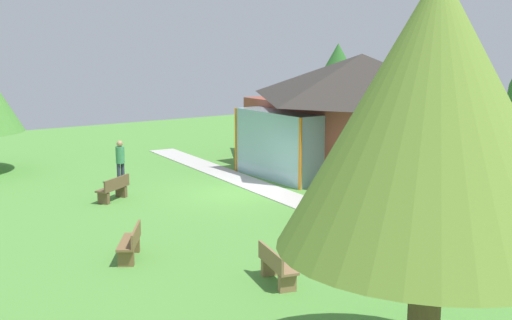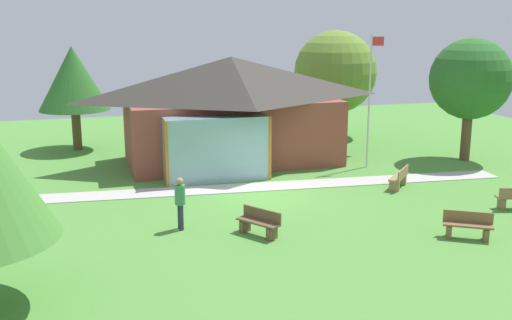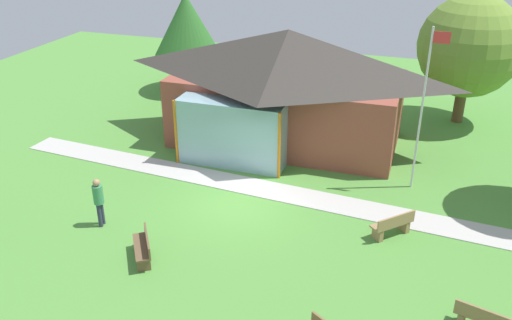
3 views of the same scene
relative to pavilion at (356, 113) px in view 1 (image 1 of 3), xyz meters
The scene contains 11 objects.
ground_plane 6.41m from the pavilion, 89.43° to the right, with size 44.00×44.00×0.00m, color #54933D.
pavilion is the anchor object (origin of this frame).
footpath 5.29m from the pavilion, 89.28° to the right, with size 20.92×1.30×0.03m, color #BCB7B2.
flagpole 6.47m from the pavilion, 24.48° to the right, with size 0.64×0.08×6.10m.
bench_mid_right 8.62m from the pavilion, 49.18° to the right, with size 1.36×1.39×0.84m.
bench_front_center 10.35m from the pavilion, 99.19° to the right, with size 1.20×1.49×0.84m.
bench_front_right 13.12m from the pavilion, 69.41° to the right, with size 1.50×1.17×0.84m.
bench_lawn_far_right 13.10m from the pavilion, 51.22° to the right, with size 1.56×0.82×0.84m.
visitor_strolling_lawn 9.69m from the pavilion, 114.14° to the right, with size 0.34×0.34×1.74m.
tree_far_east 17.30m from the pavilion, 39.67° to the right, with size 4.70×4.70×6.63m.
tree_behind_pavilion_left 8.84m from the pavilion, 143.41° to the left, with size 3.65×3.65×5.39m.
Camera 1 is at (19.73, -12.92, 5.58)m, focal length 46.33 mm.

